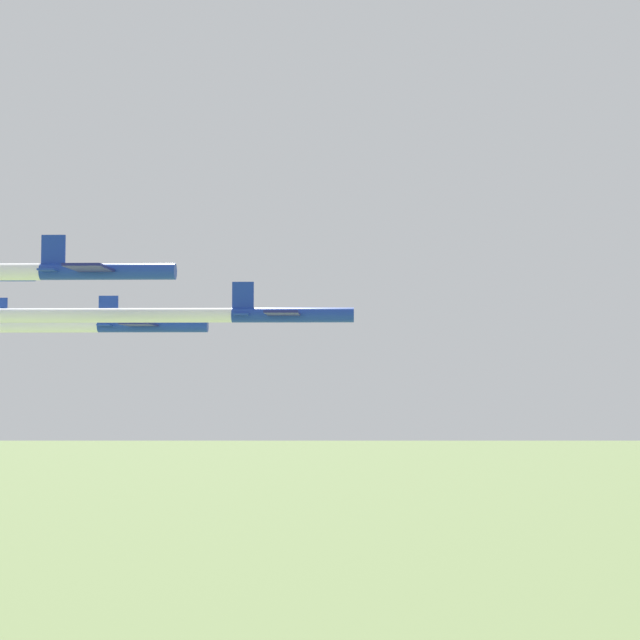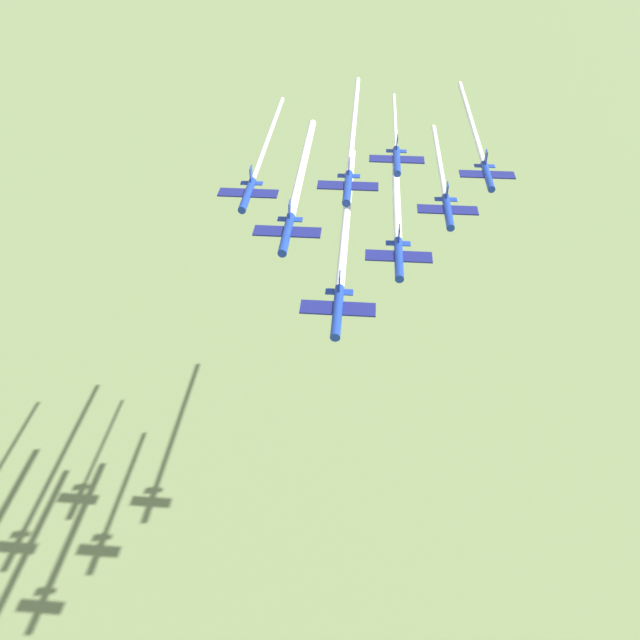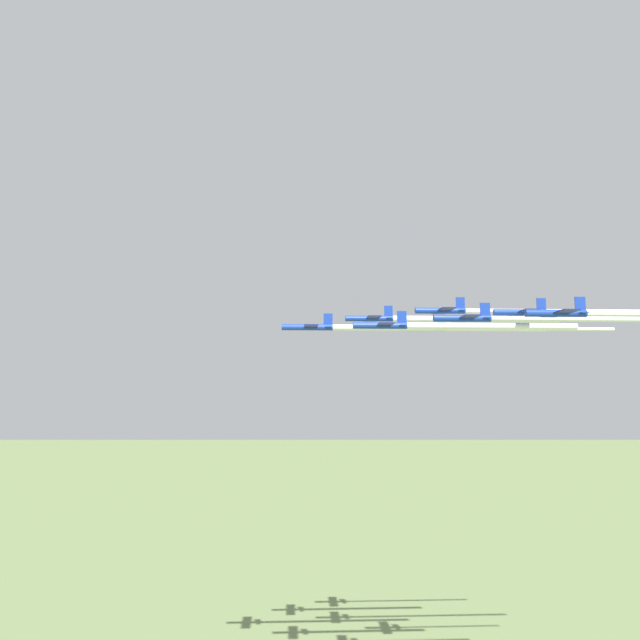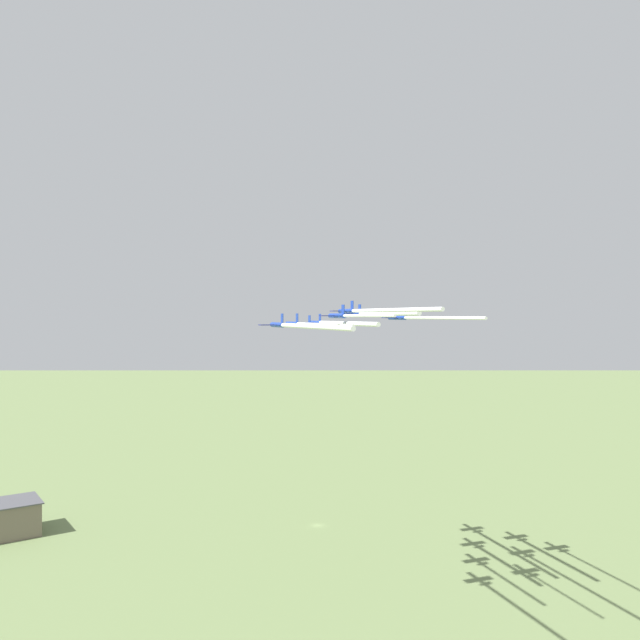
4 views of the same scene
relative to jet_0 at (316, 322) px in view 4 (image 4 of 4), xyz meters
name	(u,v)px [view 4 (image 4 of 4)]	position (x,y,z in m)	size (l,w,h in m)	color
ground_plane	(318,525)	(25.65, 36.47, -85.21)	(3000.00, 3000.00, 0.00)	#6B7F4C
jet_0	(316,322)	(0.00, 0.00, 0.00)	(10.60, 10.93, 3.67)	#19389E
jet_1	(305,325)	(-12.03, -11.64, -0.52)	(10.60, 10.93, 3.67)	#19389E
jet_2	(355,314)	(4.33, -16.17, 3.02)	(10.60, 10.93, 3.67)	#19389E
jet_3	(293,324)	(-24.06, -23.29, -0.01)	(10.60, 10.93, 3.67)	#19389E
jet_4	(347,311)	(-7.70, -27.82, 3.76)	(10.60, 10.93, 3.67)	#19389E
jet_5	(398,318)	(8.67, -32.34, 1.76)	(10.60, 10.93, 3.67)	#19389E
jet_6	(278,325)	(-36.09, -34.93, -0.08)	(10.60, 10.93, 3.67)	#19389E
jet_7	(338,316)	(-19.73, -39.46, 2.34)	(10.60, 10.93, 3.67)	#19389E
smoke_trail_0	(346,324)	(-7.54, -27.26, -0.05)	(13.67, 45.19, 1.31)	white
smoke_trail_1	(330,326)	(-18.04, -33.38, -0.57)	(10.64, 34.15, 1.34)	white
smoke_trail_2	(387,313)	(-2.21, -39.84, 2.97)	(11.75, 38.02, 1.38)	white
smoke_trail_3	(316,325)	(-29.71, -43.70, -0.06)	(9.55, 31.41, 0.97)	white
smoke_trail_4	(391,310)	(-15.83, -57.23, 3.71)	(14.58, 49.42, 1.02)	white
smoke_trail_5	(441,318)	(1.72, -57.44, 1.70)	(12.02, 40.75, 0.84)	white
smoke_trail_6	(312,327)	(-43.80, -62.79, -0.13)	(13.76, 46.31, 1.06)	white
smoke_trail_7	(367,316)	(-25.14, -59.03, 2.29)	(8.84, 29.66, 0.71)	white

